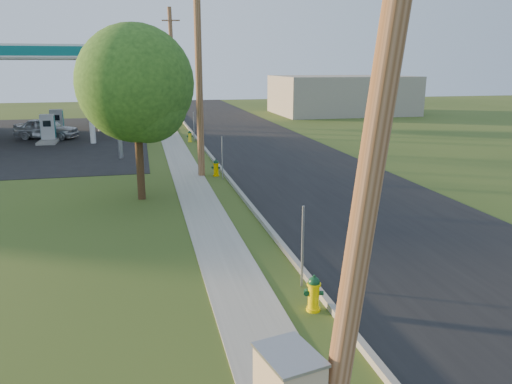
# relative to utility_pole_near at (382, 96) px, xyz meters

# --- Properties ---
(road) EXTENTS (8.00, 120.00, 0.02)m
(road) POSITION_rel_utility_pole_near_xyz_m (5.10, 11.00, -4.79)
(road) COLOR black
(road) RESTS_ON ground
(curb) EXTENTS (0.15, 120.00, 0.15)m
(curb) POSITION_rel_utility_pole_near_xyz_m (1.10, 11.00, -4.73)
(curb) COLOR gray
(curb) RESTS_ON ground
(sidewalk) EXTENTS (1.50, 120.00, 0.03)m
(sidewalk) POSITION_rel_utility_pole_near_xyz_m (-0.65, 11.00, -4.79)
(sidewalk) COLOR gray
(sidewalk) RESTS_ON ground
(utility_pole_near) EXTENTS (1.40, 0.32, 9.48)m
(utility_pole_near) POSITION_rel_utility_pole_near_xyz_m (0.00, 0.00, 0.00)
(utility_pole_near) COLOR brown
(utility_pole_near) RESTS_ON ground
(utility_pole_mid) EXTENTS (1.40, 0.32, 9.80)m
(utility_pole_mid) POSITION_rel_utility_pole_near_xyz_m (-0.00, 18.00, 0.15)
(utility_pole_mid) COLOR brown
(utility_pole_mid) RESTS_ON ground
(utility_pole_far) EXTENTS (1.40, 0.32, 9.50)m
(utility_pole_far) POSITION_rel_utility_pole_near_xyz_m (-0.00, 36.00, 0.00)
(utility_pole_far) COLOR brown
(utility_pole_far) RESTS_ON ground
(sign_post_near) EXTENTS (0.05, 0.04, 2.00)m
(sign_post_near) POSITION_rel_utility_pole_near_xyz_m (0.85, 5.20, -3.80)
(sign_post_near) COLOR gray
(sign_post_near) RESTS_ON ground
(sign_post_mid) EXTENTS (0.05, 0.04, 2.00)m
(sign_post_mid) POSITION_rel_utility_pole_near_xyz_m (0.85, 17.00, -3.80)
(sign_post_mid) COLOR gray
(sign_post_mid) RESTS_ON ground
(sign_post_far) EXTENTS (0.05, 0.04, 2.00)m
(sign_post_far) POSITION_rel_utility_pole_near_xyz_m (0.85, 29.20, -3.80)
(sign_post_far) COLOR gray
(sign_post_far) RESTS_ON ground
(fuel_pump_ne) EXTENTS (1.20, 3.20, 1.90)m
(fuel_pump_ne) POSITION_rel_utility_pole_near_xyz_m (-8.90, 31.00, -4.08)
(fuel_pump_ne) COLOR gray
(fuel_pump_ne) RESTS_ON ground
(fuel_pump_se) EXTENTS (1.20, 3.20, 1.90)m
(fuel_pump_se) POSITION_rel_utility_pole_near_xyz_m (-8.90, 35.00, -4.08)
(fuel_pump_se) COLOR gray
(fuel_pump_se) RESTS_ON ground
(price_pylon) EXTENTS (0.34, 2.04, 6.85)m
(price_pylon) POSITION_rel_utility_pole_near_xyz_m (-3.90, 23.50, 0.63)
(price_pylon) COLOR gray
(price_pylon) RESTS_ON ground
(distant_building) EXTENTS (14.00, 10.00, 4.00)m
(distant_building) POSITION_rel_utility_pole_near_xyz_m (18.60, 46.00, -2.80)
(distant_building) COLOR gray
(distant_building) RESTS_ON ground
(tree_verge) EXTENTS (4.40, 4.40, 6.67)m
(tree_verge) POSITION_rel_utility_pole_near_xyz_m (-2.72, 14.21, -0.51)
(tree_verge) COLOR #352312
(tree_verge) RESTS_ON ground
(tree_lot) EXTENTS (4.91, 4.91, 7.44)m
(tree_lot) POSITION_rel_utility_pole_near_xyz_m (-3.78, 41.37, -0.01)
(tree_lot) COLOR #352312
(tree_lot) RESTS_ON ground
(hydrant_near) EXTENTS (0.43, 0.38, 0.82)m
(hydrant_near) POSITION_rel_utility_pole_near_xyz_m (0.71, 3.98, -4.40)
(hydrant_near) COLOR #FFD701
(hydrant_near) RESTS_ON ground
(hydrant_mid) EXTENTS (0.42, 0.37, 0.81)m
(hydrant_mid) POSITION_rel_utility_pole_near_xyz_m (0.67, 17.78, -4.41)
(hydrant_mid) COLOR #E0AC00
(hydrant_mid) RESTS_ON ground
(hydrant_far) EXTENTS (0.40, 0.36, 0.78)m
(hydrant_far) POSITION_rel_utility_pole_near_xyz_m (0.52, 28.98, -4.42)
(hydrant_far) COLOR yellow
(hydrant_far) RESTS_ON ground
(car_silver) EXTENTS (4.73, 3.15, 1.50)m
(car_silver) POSITION_rel_utility_pole_near_xyz_m (-9.29, 32.64, -4.06)
(car_silver) COLOR #B7BABF
(car_silver) RESTS_ON ground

